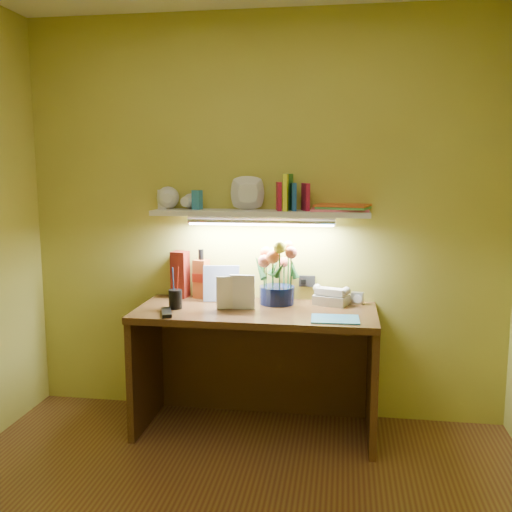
{
  "coord_description": "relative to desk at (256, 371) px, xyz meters",
  "views": [
    {
      "loc": [
        0.5,
        -2.0,
        1.57
      ],
      "look_at": [
        -0.02,
        1.35,
        1.04
      ],
      "focal_mm": 40.0,
      "sensor_mm": 36.0,
      "label": 1
    }
  ],
  "objects": [
    {
      "name": "desk",
      "position": [
        0.0,
        0.0,
        0.0
      ],
      "size": [
        1.4,
        0.6,
        0.75
      ],
      "primitive_type": "cube",
      "color": "#361B0E",
      "rests_on": "ground"
    },
    {
      "name": "flower_bouquet",
      "position": [
        0.11,
        0.16,
        0.56
      ],
      "size": [
        0.26,
        0.26,
        0.37
      ],
      "primitive_type": null,
      "rotation": [
        0.0,
        0.0,
        0.09
      ],
      "color": "black",
      "rests_on": "desk"
    },
    {
      "name": "telephone",
      "position": [
        0.44,
        0.19,
        0.43
      ],
      "size": [
        0.23,
        0.2,
        0.12
      ],
      "primitive_type": null,
      "rotation": [
        0.0,
        0.0,
        -0.32
      ],
      "color": "beige",
      "rests_on": "desk"
    },
    {
      "name": "desk_clock",
      "position": [
        0.59,
        0.22,
        0.41
      ],
      "size": [
        0.08,
        0.05,
        0.07
      ],
      "primitive_type": "cube",
      "rotation": [
        0.0,
        0.0,
        -0.25
      ],
      "color": "#B2B2B6",
      "rests_on": "desk"
    },
    {
      "name": "whisky_bottle",
      "position": [
        -0.39,
        0.25,
        0.53
      ],
      "size": [
        0.1,
        0.1,
        0.31
      ],
      "primitive_type": null,
      "rotation": [
        0.0,
        0.0,
        -0.22
      ],
      "color": "#BE5121",
      "rests_on": "desk"
    },
    {
      "name": "whisky_box",
      "position": [
        -0.52,
        0.24,
        0.52
      ],
      "size": [
        0.11,
        0.11,
        0.3
      ],
      "primitive_type": "cube",
      "rotation": [
        0.0,
        0.0,
        -0.15
      ],
      "color": "#5F160E",
      "rests_on": "desk"
    },
    {
      "name": "pen_cup",
      "position": [
        -0.47,
        -0.05,
        0.47
      ],
      "size": [
        0.09,
        0.09,
        0.19
      ],
      "primitive_type": "cylinder",
      "rotation": [
        0.0,
        0.0,
        -0.17
      ],
      "color": "black",
      "rests_on": "desk"
    },
    {
      "name": "art_card",
      "position": [
        -0.24,
        0.18,
        0.49
      ],
      "size": [
        0.23,
        0.08,
        0.22
      ],
      "primitive_type": null,
      "rotation": [
        0.0,
        0.0,
        0.16
      ],
      "color": "white",
      "rests_on": "desk"
    },
    {
      "name": "tv_remote",
      "position": [
        -0.48,
        -0.19,
        0.39
      ],
      "size": [
        0.11,
        0.19,
        0.02
      ],
      "primitive_type": "cube",
      "rotation": [
        0.0,
        0.0,
        0.34
      ],
      "color": "black",
      "rests_on": "desk"
    },
    {
      "name": "blue_folder",
      "position": [
        0.46,
        -0.16,
        0.38
      ],
      "size": [
        0.27,
        0.2,
        0.01
      ],
      "primitive_type": "cube",
      "rotation": [
        0.0,
        0.0,
        0.04
      ],
      "color": "teal",
      "rests_on": "desk"
    },
    {
      "name": "desk_book_a",
      "position": [
        -0.23,
        -0.04,
        0.47
      ],
      "size": [
        0.15,
        0.06,
        0.2
      ],
      "primitive_type": "imported",
      "rotation": [
        0.0,
        0.0,
        0.27
      ],
      "color": "silver",
      "rests_on": "desk"
    },
    {
      "name": "desk_book_b",
      "position": [
        -0.15,
        -0.01,
        0.48
      ],
      "size": [
        0.15,
        0.02,
        0.2
      ],
      "primitive_type": "imported",
      "rotation": [
        0.0,
        0.0,
        -0.05
      ],
      "color": "silver",
      "rests_on": "desk"
    },
    {
      "name": "wall_shelf",
      "position": [
        -0.01,
        0.18,
        0.96
      ],
      "size": [
        1.32,
        0.3,
        0.25
      ],
      "color": "silver",
      "rests_on": "ground"
    }
  ]
}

